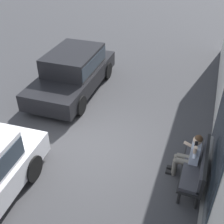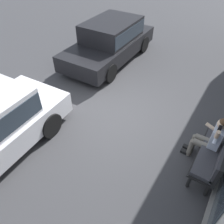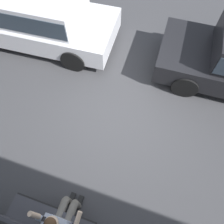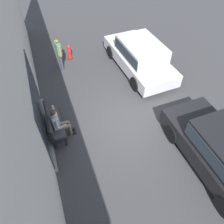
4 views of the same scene
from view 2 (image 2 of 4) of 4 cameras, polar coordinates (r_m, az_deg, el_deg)
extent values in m
plane|color=#38383A|center=(6.57, 0.53, -0.71)|extent=(60.00, 60.00, 0.00)
cube|color=gray|center=(5.68, 26.93, -13.05)|extent=(3.60, 0.12, 0.10)
cylinder|color=black|center=(5.19, 23.67, -18.18)|extent=(0.07, 0.07, 0.40)
cylinder|color=black|center=(6.16, 27.05, -7.50)|extent=(0.07, 0.07, 0.40)
cylinder|color=black|center=(5.17, 19.46, -16.61)|extent=(0.07, 0.07, 0.40)
cylinder|color=black|center=(6.15, 23.64, -6.20)|extent=(0.07, 0.07, 0.40)
cube|color=black|center=(5.47, 24.30, -10.20)|extent=(1.63, 0.55, 0.06)
cube|color=#38383D|center=(5.41, 24.54, -9.66)|extent=(1.57, 0.49, 0.10)
cube|color=#38383D|center=(5.26, 27.02, -8.77)|extent=(1.57, 0.06, 0.47)
cylinder|color=#6B665B|center=(5.50, 22.49, -7.87)|extent=(0.15, 0.42, 0.15)
cylinder|color=#6B665B|center=(5.68, 19.83, -8.80)|extent=(0.12, 0.12, 0.51)
cube|color=black|center=(5.85, 18.60, -9.91)|extent=(0.10, 0.24, 0.07)
cylinder|color=#6B665B|center=(5.62, 22.97, -6.66)|extent=(0.15, 0.42, 0.15)
cylinder|color=#6B665B|center=(5.81, 20.36, -7.61)|extent=(0.12, 0.12, 0.51)
cube|color=black|center=(5.97, 19.15, -8.73)|extent=(0.10, 0.24, 0.07)
cube|color=#6B665B|center=(5.56, 24.77, -8.04)|extent=(0.34, 0.24, 0.14)
cube|color=silver|center=(5.37, 25.60, -6.07)|extent=(0.38, 0.22, 0.56)
sphere|color=beige|center=(5.10, 26.95, -2.84)|extent=(0.22, 0.22, 0.22)
sphere|color=#4C331E|center=(5.08, 27.17, -2.60)|extent=(0.20, 0.20, 0.20)
cylinder|color=silver|center=(5.48, 26.28, -3.61)|extent=(0.20, 0.10, 0.28)
cylinder|color=beige|center=(5.59, 24.50, -3.59)|extent=(0.08, 0.27, 0.17)
cylinder|color=silver|center=(5.07, 25.59, -6.41)|extent=(0.25, 0.10, 0.22)
cylinder|color=beige|center=(4.89, 25.83, -5.34)|extent=(0.16, 0.08, 0.25)
cube|color=black|center=(4.99, 26.38, -3.80)|extent=(0.02, 0.07, 0.15)
cube|color=black|center=(9.20, -0.67, 16.61)|extent=(4.53, 2.00, 0.59)
cube|color=black|center=(9.09, -0.07, 20.71)|extent=(2.38, 1.72, 0.69)
cube|color=#28333D|center=(9.09, -0.07, 20.71)|extent=(2.33, 1.75, 0.49)
cylinder|color=black|center=(7.83, -0.44, 10.12)|extent=(0.68, 0.20, 0.68)
cylinder|color=black|center=(8.79, -10.72, 13.11)|extent=(0.68, 0.20, 0.68)
cylinder|color=black|center=(10.04, 8.31, 17.06)|extent=(0.68, 0.20, 0.68)
cylinder|color=black|center=(10.80, -0.83, 19.26)|extent=(0.68, 0.20, 0.68)
cylinder|color=black|center=(5.98, -15.69, -3.35)|extent=(0.69, 0.22, 0.68)
cylinder|color=black|center=(7.17, -26.36, 1.94)|extent=(0.69, 0.22, 0.68)
camera|label=1|loc=(1.82, -154.00, -0.17)|focal=45.00mm
camera|label=3|loc=(4.90, 43.87, 38.65)|focal=35.00mm
camera|label=4|loc=(9.64, 49.46, 46.03)|focal=35.00mm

